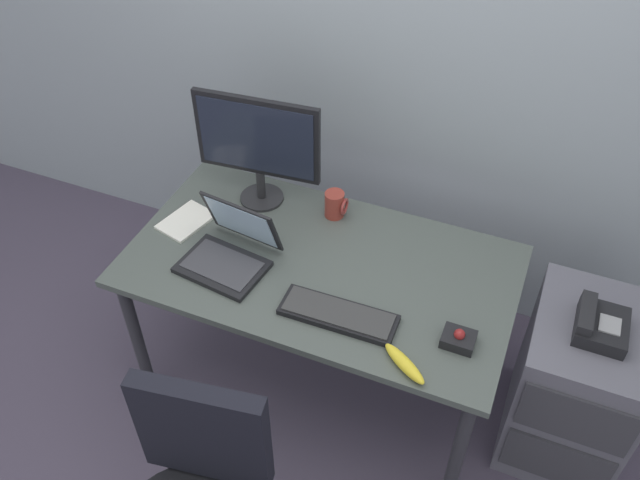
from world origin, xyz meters
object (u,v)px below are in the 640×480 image
keyboard (338,314)px  trackball_mouse (459,339)px  monitor_main (258,143)px  laptop (230,250)px  paper_notepad (186,221)px  file_cabinet (574,386)px  coffee_mug (335,205)px  desk_phone (600,325)px  banana (404,364)px

keyboard → trackball_mouse: (0.41, 0.05, 0.01)m
monitor_main → laptop: 0.44m
laptop → paper_notepad: bearing=155.3°
file_cabinet → coffee_mug: 1.15m
desk_phone → trackball_mouse: bearing=-149.4°
monitor_main → coffee_mug: size_ratio=4.54×
paper_notepad → monitor_main: bearing=48.9°
paper_notepad → banana: (1.02, -0.34, 0.01)m
keyboard → paper_notepad: bearing=162.9°
coffee_mug → paper_notepad: 0.60m
monitor_main → laptop: (0.05, -0.37, -0.23)m
paper_notepad → coffee_mug: bearing=26.6°
paper_notepad → keyboard: bearing=-17.1°
file_cabinet → desk_phone: (-0.01, -0.02, 0.37)m
trackball_mouse → coffee_mug: size_ratio=0.99×
file_cabinet → monitor_main: (-1.37, 0.16, 0.64)m
desk_phone → coffee_mug: (-1.05, 0.20, 0.05)m
file_cabinet → paper_notepad: paper_notepad is taller
file_cabinet → trackball_mouse: (-0.44, -0.27, 0.39)m
file_cabinet → trackball_mouse: 0.64m
coffee_mug → banana: coffee_mug is taller
keyboard → coffee_mug: size_ratio=3.70×
coffee_mug → monitor_main: bearing=-176.3°
monitor_main → file_cabinet: bearing=-6.6°
trackball_mouse → coffee_mug: bearing=143.9°
desk_phone → coffee_mug: 1.07m
file_cabinet → laptop: laptop is taller
trackball_mouse → paper_notepad: (-1.15, 0.18, -0.02)m
laptop → banana: (0.75, -0.22, -0.03)m
file_cabinet → desk_phone: desk_phone is taller
laptop → paper_notepad: 0.30m
keyboard → laptop: laptop is taller
laptop → trackball_mouse: size_ratio=3.13×
monitor_main → keyboard: (0.53, -0.48, -0.27)m
banana → keyboard: bearing=156.9°
file_cabinet → monitor_main: size_ratio=1.34×
desk_phone → keyboard: (-0.84, -0.30, 0.00)m
laptop → banana: size_ratio=1.81×
coffee_mug → paper_notepad: (-0.53, -0.27, -0.05)m
desk_phone → keyboard: 0.89m
desk_phone → monitor_main: monitor_main is taller
coffee_mug → banana: 0.78m
laptop → coffee_mug: size_ratio=3.09×
monitor_main → banana: (0.80, -0.59, -0.26)m
desk_phone → laptop: 1.33m
banana → file_cabinet: bearing=37.0°
keyboard → paper_notepad: (-0.74, 0.23, -0.01)m
desk_phone → banana: 0.70m
paper_notepad → banana: 1.07m
keyboard → coffee_mug: (-0.21, 0.50, 0.04)m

